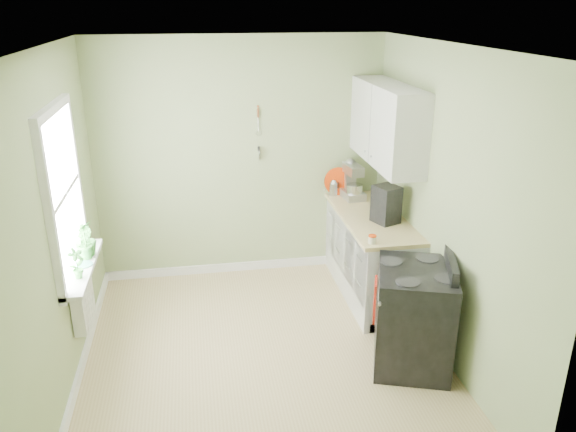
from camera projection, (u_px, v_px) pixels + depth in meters
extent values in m
cube|color=tan|center=(264.00, 358.00, 5.08)|extent=(3.20, 3.60, 0.02)
cube|color=white|center=(258.00, 45.00, 4.11)|extent=(3.20, 3.60, 0.02)
cube|color=#92A26E|center=(241.00, 160.00, 6.26)|extent=(3.20, 0.02, 2.70)
cube|color=#92A26E|center=(55.00, 231.00, 4.34)|extent=(0.02, 3.60, 2.70)
cube|color=#92A26E|center=(446.00, 206.00, 4.85)|extent=(0.02, 3.60, 2.70)
cube|color=white|center=(371.00, 256.00, 6.05)|extent=(0.60, 1.60, 0.87)
cube|color=#D1BC7F|center=(372.00, 217.00, 5.88)|extent=(0.64, 1.60, 0.04)
cube|color=white|center=(387.00, 124.00, 5.65)|extent=(0.35, 1.40, 0.80)
cube|color=white|center=(62.00, 194.00, 4.55)|extent=(0.02, 1.00, 1.30)
cube|color=white|center=(52.00, 109.00, 4.30)|extent=(0.06, 1.14, 0.07)
cube|color=white|center=(76.00, 269.00, 4.79)|extent=(0.06, 1.14, 0.07)
cube|color=white|center=(64.00, 194.00, 4.55)|extent=(0.04, 1.00, 0.04)
cube|color=white|center=(83.00, 267.00, 4.80)|extent=(0.18, 1.14, 0.04)
cube|color=white|center=(83.00, 304.00, 4.86)|extent=(0.12, 0.50, 0.35)
cylinder|color=#D1BC7F|center=(258.00, 113.00, 6.07)|extent=(0.02, 0.02, 0.10)
cylinder|color=silver|center=(258.00, 124.00, 6.12)|extent=(0.01, 0.01, 0.16)
cylinder|color=silver|center=(259.00, 154.00, 6.24)|extent=(0.01, 0.14, 0.14)
cube|color=black|center=(414.00, 319.00, 4.85)|extent=(0.84, 0.91, 0.88)
cube|color=black|center=(418.00, 272.00, 4.69)|extent=(0.84, 0.91, 0.03)
cube|color=black|center=(450.00, 262.00, 4.71)|extent=(0.29, 0.72, 0.14)
cylinder|color=#B2B2B7|center=(380.00, 287.00, 4.68)|extent=(0.22, 0.58, 0.02)
cube|color=#AC2413|center=(375.00, 300.00, 4.83)|extent=(0.09, 0.21, 0.37)
cube|color=#B2B2B7|center=(353.00, 194.00, 6.38)|extent=(0.24, 0.34, 0.09)
cube|color=#B2B2B7|center=(350.00, 178.00, 6.46)|extent=(0.14, 0.10, 0.24)
cube|color=#B2B2B7|center=(353.00, 169.00, 6.30)|extent=(0.18, 0.33, 0.11)
sphere|color=#B2B2B7|center=(350.00, 164.00, 6.40)|extent=(0.13, 0.13, 0.13)
cylinder|color=silver|center=(354.00, 191.00, 6.30)|extent=(0.18, 0.18, 0.15)
cylinder|color=silver|center=(333.00, 189.00, 6.48)|extent=(0.11, 0.11, 0.15)
cone|color=silver|center=(333.00, 181.00, 6.44)|extent=(0.11, 0.11, 0.04)
cylinder|color=silver|center=(327.00, 187.00, 6.45)|extent=(0.10, 0.05, 0.08)
cube|color=black|center=(386.00, 204.00, 5.64)|extent=(0.29, 0.30, 0.38)
cylinder|color=black|center=(382.00, 215.00, 5.67)|extent=(0.12, 0.12, 0.13)
cylinder|color=#AD2D06|center=(338.00, 181.00, 6.45)|extent=(0.33, 0.07, 0.32)
cylinder|color=beige|center=(372.00, 240.00, 5.19)|extent=(0.07, 0.07, 0.07)
cylinder|color=#AD2D06|center=(372.00, 236.00, 5.17)|extent=(0.07, 0.07, 0.01)
imported|color=#2E762A|center=(77.00, 263.00, 4.52)|extent=(0.17, 0.17, 0.27)
imported|color=#2E762A|center=(84.00, 243.00, 4.88)|extent=(0.19, 0.20, 0.29)
imported|color=#2E762A|center=(85.00, 238.00, 4.93)|extent=(0.24, 0.24, 0.32)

